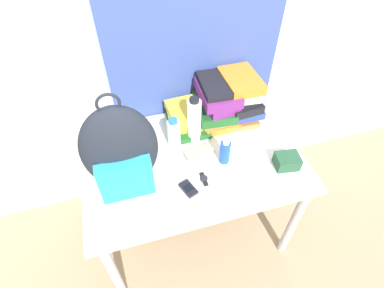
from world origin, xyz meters
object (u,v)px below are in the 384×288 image
object	(u,v)px
book_stack_right	(240,97)
cell_phone	(188,189)
backpack	(121,153)
sunscreen_bottle	(225,152)
wristwatch	(204,179)
book_stack_center	(216,103)
camera_pouch	(287,161)
sunglasses_case	(199,153)
sports_bottle	(194,120)
book_stack_left	(186,118)
water_bottle	(174,133)

from	to	relation	value
book_stack_right	cell_phone	distance (m)	0.62
backpack	sunscreen_bottle	bearing A→B (deg)	1.13
sunscreen_bottle	wristwatch	distance (m)	0.17
book_stack_center	camera_pouch	size ratio (longest dim) A/B	2.30
book_stack_center	sunglasses_case	distance (m)	0.31
book_stack_center	cell_phone	distance (m)	0.53
sports_bottle	cell_phone	distance (m)	0.37
book_stack_left	camera_pouch	size ratio (longest dim) A/B	2.06
book_stack_left	water_bottle	bearing A→B (deg)	-129.15
book_stack_right	cell_phone	size ratio (longest dim) A/B	2.83
book_stack_center	sunglasses_case	world-z (taller)	book_stack_center
water_bottle	sunglasses_case	world-z (taller)	water_bottle
book_stack_right	sports_bottle	bearing A→B (deg)	-160.73
backpack	book_stack_right	size ratio (longest dim) A/B	1.80
book_stack_center	wristwatch	distance (m)	0.46
book_stack_center	sports_bottle	bearing A→B (deg)	-147.07
book_stack_center	wristwatch	bearing A→B (deg)	-116.62
book_stack_center	sports_bottle	size ratio (longest dim) A/B	1.06
book_stack_center	book_stack_right	distance (m)	0.14
sunscreen_bottle	sunglasses_case	xyz separation A→B (m)	(-0.11, 0.07, -0.05)
backpack	sunscreen_bottle	xyz separation A→B (m)	(0.50, 0.01, -0.16)
book_stack_center	sports_bottle	distance (m)	0.19
book_stack_center	water_bottle	size ratio (longest dim) A/B	1.58
camera_pouch	sunscreen_bottle	bearing A→B (deg)	157.79
backpack	cell_phone	xyz separation A→B (m)	(0.27, -0.11, -0.22)
sunscreen_bottle	cell_phone	size ratio (longest dim) A/B	1.47
book_stack_left	sunscreen_bottle	distance (m)	0.33
cell_phone	book_stack_left	bearing A→B (deg)	75.45
book_stack_left	book_stack_center	world-z (taller)	book_stack_center
sports_bottle	sunglasses_case	bearing A→B (deg)	-95.45
book_stack_right	sunglasses_case	world-z (taller)	book_stack_right
camera_pouch	wristwatch	bearing A→B (deg)	175.46
cell_phone	sunglasses_case	xyz separation A→B (m)	(0.11, 0.20, 0.01)
water_bottle	wristwatch	world-z (taller)	water_bottle
cell_phone	camera_pouch	bearing A→B (deg)	0.39
cell_phone	sunglasses_case	bearing A→B (deg)	60.04
wristwatch	sunscreen_bottle	bearing A→B (deg)	31.77
book_stack_right	cell_phone	xyz separation A→B (m)	(-0.43, -0.43, -0.14)
wristwatch	cell_phone	bearing A→B (deg)	-157.32
sunglasses_case	camera_pouch	size ratio (longest dim) A/B	1.22
book_stack_right	sunglasses_case	xyz separation A→B (m)	(-0.31, -0.23, -0.13)
water_bottle	cell_phone	bearing A→B (deg)	-91.60
book_stack_right	camera_pouch	distance (m)	0.45
book_stack_right	wristwatch	world-z (taller)	book_stack_right
water_bottle	sports_bottle	size ratio (longest dim) A/B	0.67
sunglasses_case	camera_pouch	xyz separation A→B (m)	(0.41, -0.19, 0.02)
sunscreen_bottle	sunglasses_case	size ratio (longest dim) A/B	0.98
book_stack_left	sports_bottle	distance (m)	0.13
book_stack_left	sports_bottle	bearing A→B (deg)	-83.01
book_stack_right	sunglasses_case	bearing A→B (deg)	-143.39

